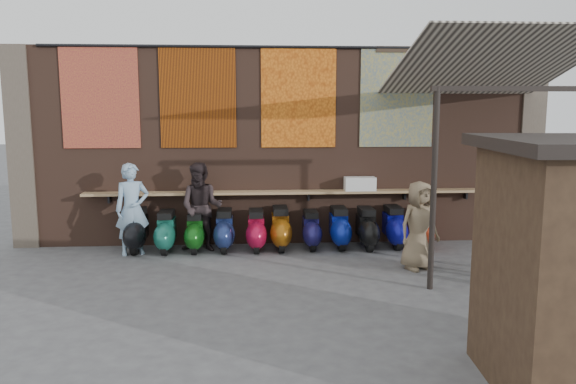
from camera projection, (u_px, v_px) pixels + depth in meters
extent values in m
plane|color=#474749|center=(293.00, 280.00, 9.21)|extent=(70.00, 70.00, 0.00)
cube|color=brown|center=(283.00, 147.00, 11.57)|extent=(10.00, 0.40, 4.00)
cube|color=#4C4238|center=(24.00, 148.00, 11.22)|extent=(0.50, 0.50, 4.00)
cube|color=#4C4238|center=(527.00, 145.00, 11.92)|extent=(0.50, 0.50, 4.00)
cube|color=#9E7A51|center=(284.00, 192.00, 11.34)|extent=(8.00, 0.32, 0.05)
cube|color=white|center=(360.00, 184.00, 11.39)|extent=(0.62, 0.28, 0.27)
cube|color=maroon|center=(100.00, 97.00, 10.96)|extent=(1.50, 0.02, 2.00)
cube|color=#B94A0A|center=(198.00, 97.00, 11.09)|extent=(1.50, 0.02, 2.00)
cube|color=orange|center=(299.00, 97.00, 11.22)|extent=(1.50, 0.02, 2.00)
cube|color=#275092|center=(397.00, 97.00, 11.36)|extent=(1.50, 0.02, 2.00)
cylinder|color=black|center=(284.00, 47.00, 11.05)|extent=(9.50, 0.06, 0.06)
imported|color=#89AAC8|center=(132.00, 209.00, 10.68)|extent=(0.75, 0.62, 1.76)
imported|color=#2B2123|center=(202.00, 207.00, 10.94)|extent=(0.96, 0.81, 1.74)
imported|color=black|center=(520.00, 228.00, 9.06)|extent=(1.10, 0.68, 1.74)
imported|color=#515256|center=(509.00, 240.00, 8.74)|extent=(0.99, 0.57, 1.52)
imported|color=#7A674D|center=(419.00, 225.00, 9.72)|extent=(0.88, 0.72, 1.55)
cube|color=gold|center=(573.00, 204.00, 6.24)|extent=(1.20, 0.12, 0.50)
cube|color=#473321|center=(567.00, 279.00, 6.37)|extent=(1.84, 0.22, 0.06)
cube|color=beige|center=(489.00, 64.00, 9.80)|extent=(3.20, 3.28, 0.97)
cube|color=#33261C|center=(457.00, 50.00, 11.30)|extent=(3.30, 0.08, 0.12)
cube|color=black|center=(529.00, 89.00, 8.39)|extent=(3.00, 0.08, 0.08)
cylinder|color=black|center=(434.00, 191.00, 8.52)|extent=(0.09, 0.09, 3.10)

